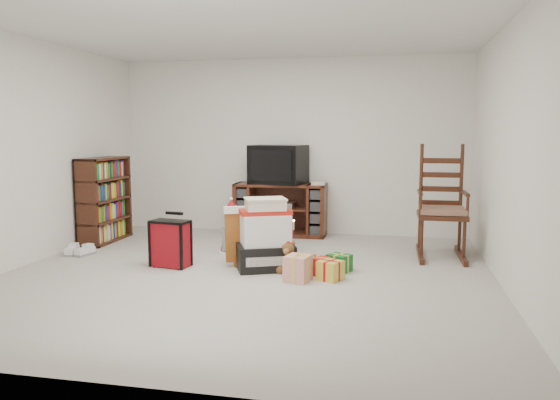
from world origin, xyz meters
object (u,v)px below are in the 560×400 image
object	(u,v)px
teddy_bear	(288,258)
sneaker_pair	(78,251)
santa_figurine	(285,236)
gift_pile	(265,239)
tv_stand	(280,209)
red_suitcase	(170,243)
rocking_chair	(441,217)
crt_television	(278,164)
mrs_claus_figurine	(232,233)
bookshelf	(105,201)
gift_cluster	(323,266)

from	to	relation	value
teddy_bear	sneaker_pair	bearing A→B (deg)	174.58
santa_figurine	gift_pile	bearing A→B (deg)	-93.38
teddy_bear	sneaker_pair	world-z (taller)	teddy_bear
sneaker_pair	teddy_bear	bearing A→B (deg)	-6.92
tv_stand	red_suitcase	distance (m)	2.20
rocking_chair	teddy_bear	world-z (taller)	rocking_chair
crt_television	rocking_chair	bearing A→B (deg)	-11.22
rocking_chair	red_suitcase	world-z (taller)	rocking_chair
red_suitcase	mrs_claus_figurine	size ratio (longest dim) A/B	0.90
bookshelf	red_suitcase	xyz separation A→B (m)	(1.42, -1.13, -0.28)
rocking_chair	gift_cluster	distance (m)	1.78
gift_pile	gift_cluster	size ratio (longest dim) A/B	0.96
sneaker_pair	tv_stand	bearing A→B (deg)	38.22
rocking_chair	red_suitcase	size ratio (longest dim) A/B	2.29
teddy_bear	gift_cluster	world-z (taller)	teddy_bear
tv_stand	rocking_chair	xyz separation A→B (m)	(2.13, -0.90, 0.10)
gift_pile	sneaker_pair	size ratio (longest dim) A/B	2.28
gift_cluster	rocking_chair	bearing A→B (deg)	44.82
santa_figurine	bookshelf	bearing A→B (deg)	175.04
santa_figurine	crt_television	distance (m)	1.43
rocking_chair	gift_pile	distance (m)	2.15
teddy_bear	sneaker_pair	distance (m)	2.62
rocking_chair	crt_television	bearing A→B (deg)	156.72
crt_television	sneaker_pair	bearing A→B (deg)	-128.43
tv_stand	gift_pile	bearing A→B (deg)	-84.13
tv_stand	sneaker_pair	size ratio (longest dim) A/B	3.96
bookshelf	mrs_claus_figurine	world-z (taller)	bookshelf
bookshelf	gift_cluster	bearing A→B (deg)	-21.36
santa_figurine	teddy_bear	bearing A→B (deg)	-76.18
rocking_chair	gift_cluster	size ratio (longest dim) A/B	1.77
mrs_claus_figurine	sneaker_pair	size ratio (longest dim) A/B	2.04
teddy_bear	mrs_claus_figurine	bearing A→B (deg)	140.10
teddy_bear	crt_television	distance (m)	2.24
gift_pile	teddy_bear	bearing A→B (deg)	-36.85
bookshelf	teddy_bear	xyz separation A→B (m)	(2.71, -1.08, -0.40)
tv_stand	crt_television	size ratio (longest dim) A/B	1.58
rocking_chair	gift_pile	xyz separation A→B (m)	(-1.88, -1.03, -0.14)
sneaker_pair	mrs_claus_figurine	bearing A→B (deg)	12.64
sneaker_pair	crt_television	bearing A→B (deg)	38.68
crt_television	red_suitcase	bearing A→B (deg)	-99.01
gift_pile	crt_television	world-z (taller)	crt_television
rocking_chair	teddy_bear	bearing A→B (deg)	-146.63
red_suitcase	crt_television	distance (m)	2.31
red_suitcase	tv_stand	bearing A→B (deg)	77.75
tv_stand	sneaker_pair	bearing A→B (deg)	-141.57
bookshelf	teddy_bear	world-z (taller)	bookshelf
teddy_bear	crt_television	world-z (taller)	crt_television
gift_pile	mrs_claus_figurine	xyz separation A→B (m)	(-0.57, 0.63, -0.07)
rocking_chair	santa_figurine	world-z (taller)	rocking_chair
red_suitcase	gift_cluster	bearing A→B (deg)	6.18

